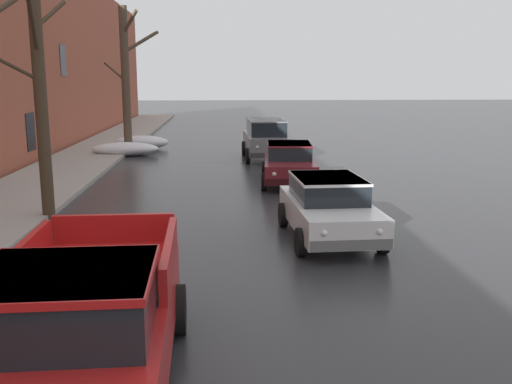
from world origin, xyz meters
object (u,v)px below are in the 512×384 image
object	(u,v)px
pickup_truck_red_approaching_near_lane	(81,327)
sedan_white_parked_kerbside_close	(329,206)
bare_tree_far_down_block	(126,77)
suv_grey_parked_far_down_block	(266,138)
bare_tree_mid_block	(39,79)
sedan_maroon_parked_kerbside_mid	(289,162)

from	to	relation	value
pickup_truck_red_approaching_near_lane	sedan_white_parked_kerbside_close	size ratio (longest dim) A/B	1.29
bare_tree_far_down_block	suv_grey_parked_far_down_block	world-z (taller)	bare_tree_far_down_block
pickup_truck_red_approaching_near_lane	suv_grey_parked_far_down_block	world-z (taller)	suv_grey_parked_far_down_block
sedan_white_parked_kerbside_close	bare_tree_mid_block	bearing A→B (deg)	162.39
bare_tree_mid_block	sedan_white_parked_kerbside_close	bearing A→B (deg)	-17.61
sedan_white_parked_kerbside_close	suv_grey_parked_far_down_block	size ratio (longest dim) A/B	0.89
pickup_truck_red_approaching_near_lane	sedan_maroon_parked_kerbside_mid	xyz separation A→B (m)	(4.02, 13.63, -0.13)
bare_tree_mid_block	pickup_truck_red_approaching_near_lane	xyz separation A→B (m)	(2.91, -8.77, -2.75)
pickup_truck_red_approaching_near_lane	suv_grey_parked_far_down_block	xyz separation A→B (m)	(3.71, 19.96, 0.11)
sedan_white_parked_kerbside_close	pickup_truck_red_approaching_near_lane	bearing A→B (deg)	-121.86
pickup_truck_red_approaching_near_lane	bare_tree_mid_block	bearing A→B (deg)	108.38
bare_tree_mid_block	sedan_maroon_parked_kerbside_mid	distance (m)	8.95
bare_tree_far_down_block	pickup_truck_red_approaching_near_lane	distance (m)	22.80
pickup_truck_red_approaching_near_lane	suv_grey_parked_far_down_block	distance (m)	20.30
sedan_maroon_parked_kerbside_mid	suv_grey_parked_far_down_block	size ratio (longest dim) A/B	0.93
sedan_white_parked_kerbside_close	sedan_maroon_parked_kerbside_mid	xyz separation A→B (m)	(-0.05, 7.08, 0.00)
bare_tree_far_down_block	sedan_white_parked_kerbside_close	xyz separation A→B (m)	(6.95, -15.89, -2.95)
sedan_maroon_parked_kerbside_mid	suv_grey_parked_far_down_block	world-z (taller)	suv_grey_parked_far_down_block
bare_tree_mid_block	pickup_truck_red_approaching_near_lane	bearing A→B (deg)	-71.62
bare_tree_far_down_block	sedan_white_parked_kerbside_close	size ratio (longest dim) A/B	1.73
bare_tree_far_down_block	pickup_truck_red_approaching_near_lane	size ratio (longest dim) A/B	1.34
bare_tree_mid_block	bare_tree_far_down_block	xyz separation A→B (m)	(0.03, 13.67, 0.07)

